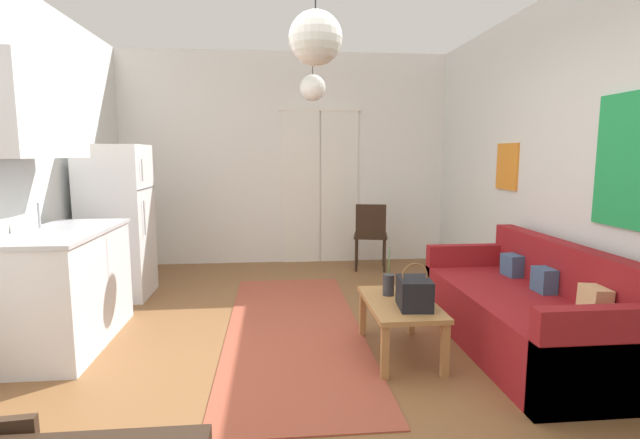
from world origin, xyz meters
name	(u,v)px	position (x,y,z in m)	size (l,w,h in m)	color
ground_plane	(301,374)	(0.00, 0.00, -0.05)	(4.98, 7.21, 0.10)	brown
wall_back	(287,160)	(0.02, 3.36, 1.41)	(4.58, 0.13, 2.84)	white
wall_right	(614,164)	(2.24, 0.00, 1.42)	(0.12, 6.81, 2.84)	silver
area_rug	(294,329)	(-0.02, 0.73, 0.01)	(1.13, 3.14, 0.01)	#9E4733
couch	(529,315)	(1.75, 0.13, 0.28)	(0.83, 1.94, 0.83)	maroon
coffee_table	(400,309)	(0.75, 0.15, 0.35)	(0.49, 0.86, 0.41)	#A87542
bamboo_vase	(388,285)	(0.70, 0.32, 0.49)	(0.09, 0.09, 0.38)	#2D2D33
handbag	(414,293)	(0.81, 0.00, 0.52)	(0.25, 0.31, 0.33)	black
refrigerator	(117,222)	(-1.80, 1.87, 0.79)	(0.64, 0.66, 1.59)	white
kitchen_counter	(59,241)	(-1.82, 0.60, 0.82)	(0.62, 1.31, 2.16)	silver
accent_chair	(371,233)	(1.06, 2.73, 0.49)	(0.49, 0.48, 0.87)	black
pendant_lamp_near	(315,38)	(0.05, -0.68, 2.07)	(0.27, 0.27, 0.91)	black
pendant_lamp_far	(313,88)	(0.25, 1.93, 2.18)	(0.28, 0.28, 0.80)	black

